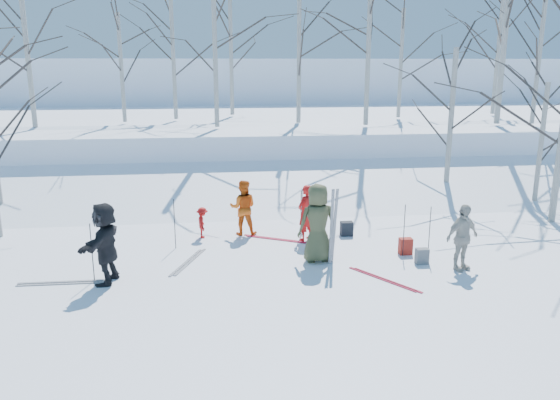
{
  "coord_description": "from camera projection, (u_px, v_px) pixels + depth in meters",
  "views": [
    {
      "loc": [
        -1.62,
        -12.1,
        4.76
      ],
      "look_at": [
        0.0,
        1.5,
        1.3
      ],
      "focal_mm": 35.0,
      "sensor_mm": 36.0,
      "label": 1
    }
  ],
  "objects": [
    {
      "name": "ski_pole_e",
      "position": [
        175.0,
        224.0,
        14.23
      ],
      "size": [
        0.02,
        0.02,
        1.34
      ],
      "primitive_type": "cylinder",
      "color": "black",
      "rests_on": "ground"
    },
    {
      "name": "backpack_red",
      "position": [
        406.0,
        246.0,
        13.9
      ],
      "size": [
        0.32,
        0.22,
        0.42
      ],
      "primitive_type": "cube",
      "color": "maroon",
      "rests_on": "ground"
    },
    {
      "name": "snow_ramp",
      "position": [
        262.0,
        194.0,
        19.7
      ],
      "size": [
        70.0,
        9.49,
        4.12
      ],
      "primitive_type": "cube",
      "rotation": [
        0.3,
        0.0,
        0.0
      ],
      "color": "white",
      "rests_on": "ground"
    },
    {
      "name": "skier_grey_west",
      "position": [
        105.0,
        243.0,
        11.96
      ],
      "size": [
        0.88,
        1.77,
        1.83
      ],
      "primitive_type": "imported",
      "rotation": [
        0.0,
        0.0,
        4.51
      ],
      "color": "black",
      "rests_on": "ground"
    },
    {
      "name": "ski_pole_d",
      "position": [
        92.0,
        253.0,
        12.07
      ],
      "size": [
        0.02,
        0.02,
        1.34
      ],
      "primitive_type": "cylinder",
      "color": "black",
      "rests_on": "ground"
    },
    {
      "name": "ski_pole_b",
      "position": [
        301.0,
        214.0,
        15.15
      ],
      "size": [
        0.02,
        0.02,
        1.34
      ],
      "primitive_type": "cylinder",
      "color": "black",
      "rests_on": "ground"
    },
    {
      "name": "birch_plateau_b",
      "position": [
        401.0,
        64.0,
        25.74
      ],
      "size": [
        4.1,
        4.1,
        5.0
      ],
      "primitive_type": null,
      "color": "silver",
      "rests_on": "snow_plateau"
    },
    {
      "name": "dog",
      "position": [
        332.0,
        249.0,
        13.7
      ],
      "size": [
        0.31,
        0.55,
        0.44
      ],
      "primitive_type": "imported",
      "rotation": [
        0.0,
        0.0,
        3.28
      ],
      "color": "black",
      "rests_on": "ground"
    },
    {
      "name": "birch_plateau_j",
      "position": [
        299.0,
        58.0,
        23.27
      ],
      "size": [
        4.46,
        4.46,
        5.52
      ],
      "primitive_type": null,
      "color": "silver",
      "rests_on": "snow_plateau"
    },
    {
      "name": "birch_plateau_g",
      "position": [
        368.0,
        50.0,
        22.35
      ],
      "size": [
        4.89,
        4.89,
        6.14
      ],
      "primitive_type": null,
      "color": "silver",
      "rests_on": "snow_plateau"
    },
    {
      "name": "birch_plateau_f",
      "position": [
        231.0,
        50.0,
        26.82
      ],
      "size": [
        5.01,
        5.01,
        6.29
      ],
      "primitive_type": null,
      "color": "silver",
      "rests_on": "snow_plateau"
    },
    {
      "name": "skier_olive_center",
      "position": [
        318.0,
        223.0,
        13.24
      ],
      "size": [
        1.03,
        0.75,
        1.94
      ],
      "primitive_type": "imported",
      "rotation": [
        0.0,
        0.0,
        3.28
      ],
      "color": "#404429",
      "rests_on": "ground"
    },
    {
      "name": "upright_ski_left",
      "position": [
        331.0,
        227.0,
        13.0
      ],
      "size": [
        0.09,
        0.16,
        1.9
      ],
      "primitive_type": "cube",
      "rotation": [
        0.07,
        0.0,
        0.11
      ],
      "color": "silver",
      "rests_on": "ground"
    },
    {
      "name": "ground",
      "position": [
        287.0,
        268.0,
        13.0
      ],
      "size": [
        120.0,
        120.0,
        0.0
      ],
      "primitive_type": "plane",
      "color": "white",
      "rests_on": "ground"
    },
    {
      "name": "birch_plateau_l",
      "position": [
        121.0,
        68.0,
        23.71
      ],
      "size": [
        3.85,
        3.85,
        4.64
      ],
      "primitive_type": null,
      "color": "silver",
      "rests_on": "snow_plateau"
    },
    {
      "name": "birch_plateau_c",
      "position": [
        539.0,
        55.0,
        22.87
      ],
      "size": [
        4.6,
        4.6,
        5.72
      ],
      "primitive_type": null,
      "color": "silver",
      "rests_on": "snow_plateau"
    },
    {
      "name": "ski_pair_c",
      "position": [
        384.0,
        280.0,
        12.29
      ],
      "size": [
        1.97,
        2.09,
        0.02
      ],
      "primitive_type": null,
      "rotation": [
        0.0,
        0.0,
        0.6
      ],
      "color": "maroon",
      "rests_on": "ground"
    },
    {
      "name": "snow_plateau",
      "position": [
        246.0,
        135.0,
        29.12
      ],
      "size": [
        70.0,
        18.0,
        2.2
      ],
      "primitive_type": "cube",
      "color": "white",
      "rests_on": "ground"
    },
    {
      "name": "ski_pair_d",
      "position": [
        61.0,
        283.0,
        12.1
      ],
      "size": [
        0.25,
        1.91,
        0.02
      ],
      "primitive_type": null,
      "rotation": [
        0.0,
        0.0,
        1.56
      ],
      "color": "silver",
      "rests_on": "ground"
    },
    {
      "name": "skier_red_seated",
      "position": [
        202.0,
        223.0,
        15.16
      ],
      "size": [
        0.34,
        0.57,
        0.87
      ],
      "primitive_type": "imported",
      "rotation": [
        0.0,
        0.0,
        1.6
      ],
      "color": "red",
      "rests_on": "ground"
    },
    {
      "name": "birch_plateau_d",
      "position": [
        173.0,
        58.0,
        24.84
      ],
      "size": [
        4.48,
        4.48,
        5.54
      ],
      "primitive_type": null,
      "color": "silver",
      "rests_on": "snow_plateau"
    },
    {
      "name": "ski_pole_c",
      "position": [
        404.0,
        230.0,
        13.67
      ],
      "size": [
        0.02,
        0.02,
        1.34
      ],
      "primitive_type": "cylinder",
      "color": "black",
      "rests_on": "ground"
    },
    {
      "name": "ski_pair_a",
      "position": [
        188.0,
        262.0,
        13.37
      ],
      "size": [
        1.44,
        2.03,
        0.02
      ],
      "primitive_type": null,
      "rotation": [
        0.0,
        0.0,
        -0.36
      ],
      "color": "silver",
      "rests_on": "ground"
    },
    {
      "name": "backpack_dark",
      "position": [
        347.0,
        229.0,
        15.41
      ],
      "size": [
        0.34,
        0.24,
        0.4
      ],
      "primitive_type": "cube",
      "color": "black",
      "rests_on": "ground"
    },
    {
      "name": "birch_plateau_h",
      "position": [
        215.0,
        49.0,
        21.67
      ],
      "size": [
        4.9,
        4.9,
        6.14
      ],
      "primitive_type": null,
      "color": "silver",
      "rests_on": "snow_plateau"
    },
    {
      "name": "skier_red_north",
      "position": [
        306.0,
        213.0,
        14.87
      ],
      "size": [
        0.67,
        0.65,
        1.55
      ],
      "primitive_type": "imported",
      "rotation": [
        0.0,
        0.0,
        3.84
      ],
      "color": "red",
      "rests_on": "ground"
    },
    {
      "name": "upright_ski_right",
      "position": [
        335.0,
        226.0,
        13.05
      ],
      "size": [
        0.13,
        0.23,
        1.89
      ],
      "primitive_type": "cube",
      "rotation": [
        0.1,
        0.0,
        0.31
      ],
      "color": "silver",
      "rests_on": "ground"
    },
    {
      "name": "birch_edge_e",
      "position": [
        451.0,
        125.0,
        19.05
      ],
      "size": [
        4.29,
        4.29,
        5.27
      ],
      "primitive_type": null,
      "color": "silver",
      "rests_on": "ground"
    },
    {
      "name": "far_hill",
      "position": [
        232.0,
        94.0,
        49.09
      ],
      "size": [
        90.0,
        30.0,
        6.0
      ],
      "primitive_type": "cube",
      "color": "white",
      "rests_on": "ground"
    },
    {
      "name": "ski_pair_b",
      "position": [
        277.0,
        239.0,
        15.1
      ],
      "size": [
        1.77,
        2.07,
        0.02
      ],
      "primitive_type": null,
      "rotation": [
        0.0,
        0.0,
        1.09
      ],
      "color": "maroon",
      "rests_on": "ground"
    },
    {
      "name": "skier_redor_behind",
      "position": [
        243.0,
        208.0,
        15.37
      ],
      "size": [
        0.83,
        0.69,
        1.57
      ],
      "primitive_type": "imported",
      "rotation": [
        0.0,
        0.0,
        3.01
      ],
      "color": "#DC5410",
      "rests_on": "ground"
    },
    {
      "name": "backpack_grey",
      "position": [
        422.0,
        256.0,
        13.25
      ],
      "size": [
        0.3,
        0.2,
        0.38
      ],
      "primitive_type": "cube",
      "color": "#575A5E",
      "rests_on": "ground"
    },
    {
      "name": "ski_pole_f",
      "position": [
        429.0,
        233.0,
        13.48
      ],
      "size": [
        0.02,
        0.02,
        1.34
      ],
      "primitive_type": "cylinder",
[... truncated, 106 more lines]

